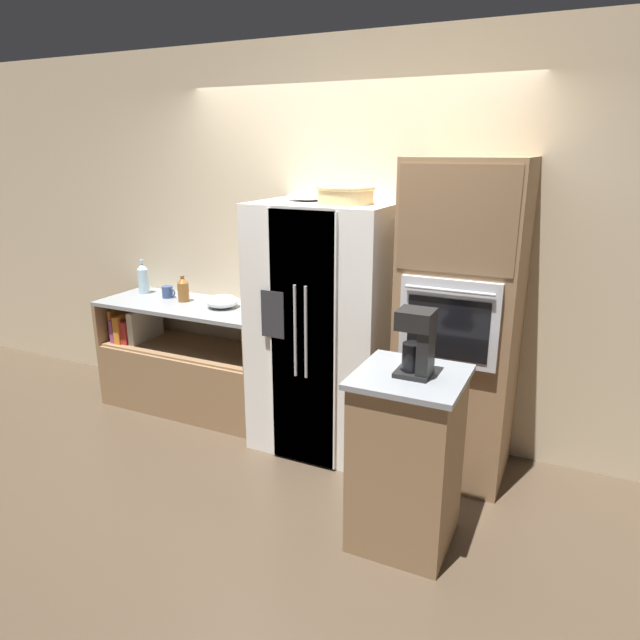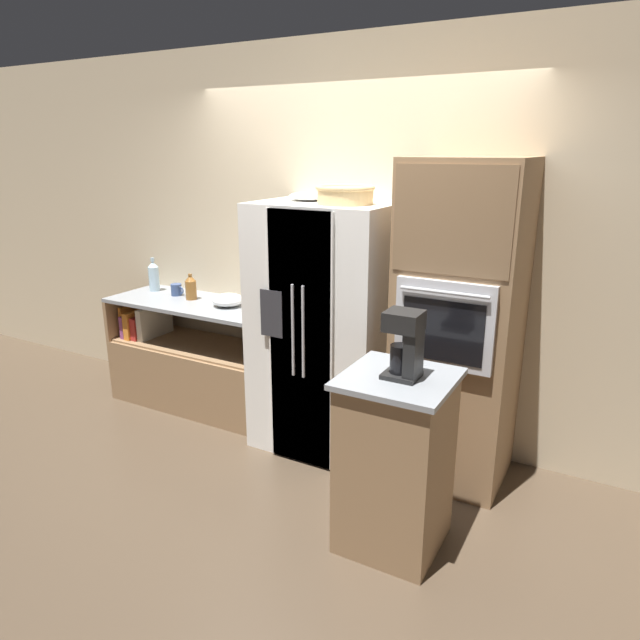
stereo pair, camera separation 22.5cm
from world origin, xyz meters
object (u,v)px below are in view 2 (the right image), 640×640
object	(u,v)px
fruit_bowl	(310,196)
bottle_tall	(191,287)
mixing_bowl	(228,300)
coffee_maker	(407,342)
wicker_basket	(345,194)
mug	(177,290)
bottle_short	(154,276)
wall_oven	(459,326)
refrigerator	(326,329)

from	to	relation	value
fruit_bowl	bottle_tall	xyz separation A→B (m)	(-1.15, 0.06, -0.77)
mixing_bowl	coffee_maker	world-z (taller)	coffee_maker
wicker_basket	mug	distance (m)	1.89
wicker_basket	bottle_tall	bearing A→B (deg)	173.30
bottle_tall	bottle_short	distance (m)	0.48
bottle_tall	mug	distance (m)	0.20
wall_oven	fruit_bowl	world-z (taller)	wall_oven
wall_oven	wicker_basket	distance (m)	1.08
fruit_bowl	mug	world-z (taller)	fruit_bowl
wicker_basket	coffee_maker	world-z (taller)	wicker_basket
wicker_basket	mug	xyz separation A→B (m)	(-1.67, 0.21, -0.86)
mug	coffee_maker	world-z (taller)	coffee_maker
bottle_short	mug	bearing A→B (deg)	-6.86
fruit_bowl	bottle_short	world-z (taller)	fruit_bowl
bottle_short	mixing_bowl	bearing A→B (deg)	-6.06
fruit_bowl	mug	bearing A→B (deg)	175.90
fruit_bowl	bottle_short	bearing A→B (deg)	175.42
bottle_short	coffee_maker	size ratio (longest dim) A/B	0.84
wicker_basket	mixing_bowl	world-z (taller)	wicker_basket
bottle_short	mug	size ratio (longest dim) A/B	2.30
fruit_bowl	coffee_maker	bearing A→B (deg)	-39.68
mixing_bowl	coffee_maker	bearing A→B (deg)	-26.56
fruit_bowl	wall_oven	bearing A→B (deg)	-0.44
fruit_bowl	coffee_maker	distance (m)	1.48
wall_oven	fruit_bowl	xyz separation A→B (m)	(-1.07, 0.01, 0.74)
refrigerator	wicker_basket	bearing A→B (deg)	-21.70
bottle_tall	wall_oven	bearing A→B (deg)	-1.68
refrigerator	mug	world-z (taller)	refrigerator
wicker_basket	fruit_bowl	distance (m)	0.35
refrigerator	mixing_bowl	xyz separation A→B (m)	(-0.92, 0.09, 0.07)
bottle_short	coffee_maker	distance (m)	2.85
bottle_tall	bottle_short	xyz separation A→B (m)	(-0.47, 0.07, 0.03)
wicker_basket	bottle_short	size ratio (longest dim) A/B	1.29
bottle_tall	coffee_maker	bearing A→B (deg)	-22.78
refrigerator	bottle_short	bearing A→B (deg)	174.23
mug	coffee_maker	size ratio (longest dim) A/B	0.36
wall_oven	bottle_tall	xyz separation A→B (m)	(-2.22, 0.07, -0.03)
wall_oven	wicker_basket	xyz separation A→B (m)	(-0.74, -0.11, 0.78)
bottle_tall	mixing_bowl	bearing A→B (deg)	-2.69
wicker_basket	coffee_maker	xyz separation A→B (m)	(0.72, -0.75, -0.63)
bottle_tall	mug	bearing A→B (deg)	168.47
bottle_tall	coffee_maker	distance (m)	2.38
wicker_basket	bottle_short	world-z (taller)	wicker_basket
wicker_basket	refrigerator	bearing A→B (deg)	158.30
fruit_bowl	coffee_maker	xyz separation A→B (m)	(1.04, -0.86, -0.60)
mug	mixing_bowl	xyz separation A→B (m)	(0.58, -0.06, -0.00)
refrigerator	mug	size ratio (longest dim) A/B	13.86
mixing_bowl	wall_oven	bearing A→B (deg)	-1.47
wall_oven	bottle_short	bearing A→B (deg)	177.06
bottle_short	wall_oven	bearing A→B (deg)	-2.94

